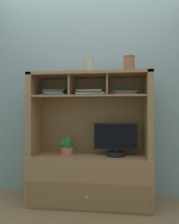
{
  "coord_description": "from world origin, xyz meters",
  "views": [
    {
      "loc": [
        0.3,
        -2.4,
        1.01
      ],
      "look_at": [
        0.0,
        0.0,
        1.0
      ],
      "focal_mm": 35.17,
      "sensor_mm": 36.0,
      "label": 1
    }
  ],
  "objects_px": {
    "accent_vase": "(90,66)",
    "magazine_stack_centre": "(55,93)",
    "magazine_stack_left": "(124,93)",
    "media_console": "(90,163)",
    "potted_orchid": "(67,147)",
    "magazine_stack_right": "(91,93)",
    "ceramic_vase": "(129,64)",
    "tv_monitor": "(116,142)"
  },
  "relations": [
    {
      "from": "ceramic_vase",
      "to": "accent_vase",
      "type": "distance_m",
      "value": 0.43
    },
    {
      "from": "potted_orchid",
      "to": "magazine_stack_left",
      "type": "bearing_deg",
      "value": 4.47
    },
    {
      "from": "magazine_stack_centre",
      "to": "ceramic_vase",
      "type": "relative_size",
      "value": 1.7
    },
    {
      "from": "magazine_stack_right",
      "to": "ceramic_vase",
      "type": "bearing_deg",
      "value": -2.08
    },
    {
      "from": "accent_vase",
      "to": "ceramic_vase",
      "type": "bearing_deg",
      "value": -6.56
    },
    {
      "from": "tv_monitor",
      "to": "accent_vase",
      "type": "xyz_separation_m",
      "value": [
        -0.29,
        0.05,
        0.83
      ]
    },
    {
      "from": "potted_orchid",
      "to": "magazine_stack_centre",
      "type": "height_order",
      "value": "magazine_stack_centre"
    },
    {
      "from": "magazine_stack_left",
      "to": "accent_vase",
      "type": "distance_m",
      "value": 0.49
    },
    {
      "from": "tv_monitor",
      "to": "magazine_stack_right",
      "type": "distance_m",
      "value": 0.59
    },
    {
      "from": "tv_monitor",
      "to": "accent_vase",
      "type": "height_order",
      "value": "accent_vase"
    },
    {
      "from": "magazine_stack_left",
      "to": "magazine_stack_centre",
      "type": "distance_m",
      "value": 0.76
    },
    {
      "from": "media_console",
      "to": "accent_vase",
      "type": "relative_size",
      "value": 7.9
    },
    {
      "from": "magazine_stack_left",
      "to": "ceramic_vase",
      "type": "bearing_deg",
      "value": -54.08
    },
    {
      "from": "accent_vase",
      "to": "magazine_stack_centre",
      "type": "bearing_deg",
      "value": -170.9
    },
    {
      "from": "potted_orchid",
      "to": "ceramic_vase",
      "type": "bearing_deg",
      "value": -1.47
    },
    {
      "from": "media_console",
      "to": "magazine_stack_left",
      "type": "bearing_deg",
      "value": 5.01
    },
    {
      "from": "magazine_stack_centre",
      "to": "magazine_stack_left",
      "type": "bearing_deg",
      "value": 5.9
    },
    {
      "from": "ceramic_vase",
      "to": "tv_monitor",
      "type": "bearing_deg",
      "value": -178.68
    },
    {
      "from": "magazine_stack_left",
      "to": "accent_vase",
      "type": "bearing_deg",
      "value": -177.34
    },
    {
      "from": "magazine_stack_right",
      "to": "accent_vase",
      "type": "distance_m",
      "value": 0.31
    },
    {
      "from": "media_console",
      "to": "tv_monitor",
      "type": "distance_m",
      "value": 0.38
    },
    {
      "from": "magazine_stack_centre",
      "to": "magazine_stack_right",
      "type": "height_order",
      "value": "magazine_stack_centre"
    },
    {
      "from": "potted_orchid",
      "to": "magazine_stack_right",
      "type": "distance_m",
      "value": 0.66
    },
    {
      "from": "potted_orchid",
      "to": "magazine_stack_right",
      "type": "height_order",
      "value": "magazine_stack_right"
    },
    {
      "from": "tv_monitor",
      "to": "magazine_stack_centre",
      "type": "relative_size",
      "value": 1.56
    },
    {
      "from": "accent_vase",
      "to": "magazine_stack_left",
      "type": "bearing_deg",
      "value": 2.66
    },
    {
      "from": "magazine_stack_centre",
      "to": "magazine_stack_right",
      "type": "bearing_deg",
      "value": 3.76
    },
    {
      "from": "magazine_stack_left",
      "to": "magazine_stack_centre",
      "type": "bearing_deg",
      "value": -174.1
    },
    {
      "from": "potted_orchid",
      "to": "magazine_stack_centre",
      "type": "bearing_deg",
      "value": -167.18
    },
    {
      "from": "accent_vase",
      "to": "tv_monitor",
      "type": "bearing_deg",
      "value": -10.39
    },
    {
      "from": "media_console",
      "to": "potted_orchid",
      "type": "relative_size",
      "value": 6.96
    },
    {
      "from": "magazine_stack_left",
      "to": "magazine_stack_right",
      "type": "bearing_deg",
      "value": -171.74
    },
    {
      "from": "magazine_stack_left",
      "to": "accent_vase",
      "type": "relative_size",
      "value": 1.73
    },
    {
      "from": "magazine_stack_right",
      "to": "ceramic_vase",
      "type": "relative_size",
      "value": 1.82
    },
    {
      "from": "tv_monitor",
      "to": "accent_vase",
      "type": "bearing_deg",
      "value": 169.61
    },
    {
      "from": "accent_vase",
      "to": "media_console",
      "type": "bearing_deg",
      "value": -90.0
    },
    {
      "from": "media_console",
      "to": "magazine_stack_left",
      "type": "distance_m",
      "value": 0.86
    },
    {
      "from": "potted_orchid",
      "to": "accent_vase",
      "type": "xyz_separation_m",
      "value": [
        0.25,
        0.03,
        0.91
      ]
    },
    {
      "from": "magazine_stack_left",
      "to": "potted_orchid",
      "type": "bearing_deg",
      "value": -175.53
    },
    {
      "from": "media_console",
      "to": "magazine_stack_centre",
      "type": "bearing_deg",
      "value": -173.22
    },
    {
      "from": "tv_monitor",
      "to": "magazine_stack_centre",
      "type": "distance_m",
      "value": 0.85
    },
    {
      "from": "tv_monitor",
      "to": "ceramic_vase",
      "type": "bearing_deg",
      "value": 1.32
    }
  ]
}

